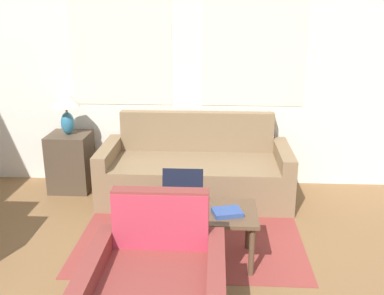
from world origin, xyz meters
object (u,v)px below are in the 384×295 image
(table_lamp, at_px, (66,104))
(book_red, at_px, (227,212))
(cup_navy, at_px, (146,207))
(couch, at_px, (195,173))
(tv_remote, at_px, (143,204))
(coffee_table, at_px, (188,216))
(laptop, at_px, (182,199))

(table_lamp, height_order, book_red, table_lamp)
(table_lamp, bearing_deg, cup_navy, -53.81)
(couch, height_order, tv_remote, couch)
(table_lamp, distance_m, book_red, 2.27)
(couch, bearing_deg, book_red, -77.06)
(couch, bearing_deg, coffee_table, -89.90)
(couch, xyz_separation_m, cup_navy, (-0.32, -1.32, 0.21))
(table_lamp, height_order, cup_navy, table_lamp)
(cup_navy, height_order, tv_remote, cup_navy)
(couch, relative_size, tv_remote, 12.54)
(couch, bearing_deg, laptop, -92.40)
(book_red, distance_m, tv_remote, 0.68)
(couch, relative_size, laptop, 5.90)
(couch, bearing_deg, table_lamp, 174.88)
(coffee_table, xyz_separation_m, laptop, (-0.05, 0.07, 0.11))
(laptop, distance_m, book_red, 0.38)
(table_lamp, relative_size, laptop, 1.47)
(table_lamp, xyz_separation_m, tv_remote, (1.01, -1.31, -0.52))
(table_lamp, xyz_separation_m, book_red, (1.67, -1.45, -0.51))
(couch, xyz_separation_m, tv_remote, (-0.36, -1.19, 0.18))
(coffee_table, xyz_separation_m, book_red, (0.30, -0.05, 0.07))
(table_lamp, relative_size, coffee_table, 0.45)
(couch, distance_m, table_lamp, 1.54)
(table_lamp, relative_size, cup_navy, 6.28)
(laptop, xyz_separation_m, cup_navy, (-0.27, -0.11, -0.02))
(cup_navy, bearing_deg, laptop, 22.79)
(book_red, bearing_deg, cup_navy, 178.99)
(tv_remote, bearing_deg, couch, 73.06)
(laptop, relative_size, cup_navy, 4.26)
(couch, height_order, book_red, couch)
(laptop, distance_m, cup_navy, 0.29)
(laptop, height_order, tv_remote, laptop)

